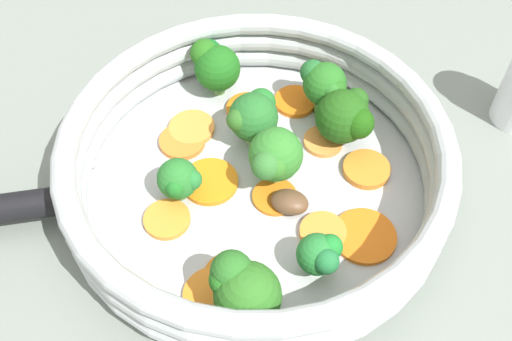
{
  "coord_description": "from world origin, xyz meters",
  "views": [
    {
      "loc": [
        -0.24,
        0.13,
        0.39
      ],
      "look_at": [
        0.0,
        0.0,
        0.03
      ],
      "focal_mm": 42.0,
      "sensor_mm": 36.0,
      "label": 1
    }
  ],
  "objects_px": {
    "carrot_slice_1": "(182,141)",
    "mushroom_piece_0": "(290,202)",
    "carrot_slice_4": "(227,275)",
    "carrot_slice_11": "(166,217)",
    "carrot_slice_12": "(323,141)",
    "carrot_slice_2": "(247,109)",
    "broccoli_floret_2": "(243,290)",
    "carrot_slice_9": "(366,169)",
    "broccoli_floret_5": "(214,64)",
    "broccoli_floret_0": "(346,116)",
    "broccoli_floret_1": "(179,180)",
    "carrot_slice_7": "(213,295)",
    "broccoli_floret_6": "(325,85)",
    "broccoli_floret_3": "(318,256)",
    "skillet": "(256,186)",
    "carrot_slice_5": "(192,128)",
    "carrot_slice_6": "(295,101)",
    "carrot_slice_10": "(364,236)",
    "broccoli_floret_7": "(253,116)",
    "carrot_slice_0": "(323,232)",
    "carrot_slice_8": "(210,181)",
    "carrot_slice_3": "(275,197)",
    "broccoli_floret_4": "(275,157)"
  },
  "relations": [
    {
      "from": "carrot_slice_1",
      "to": "mushroom_piece_0",
      "type": "height_order",
      "value": "mushroom_piece_0"
    },
    {
      "from": "carrot_slice_1",
      "to": "carrot_slice_4",
      "type": "xyz_separation_m",
      "value": [
        -0.13,
        0.02,
        -0.0
      ]
    },
    {
      "from": "carrot_slice_11",
      "to": "carrot_slice_12",
      "type": "relative_size",
      "value": 1.08
    },
    {
      "from": "carrot_slice_2",
      "to": "broccoli_floret_2",
      "type": "relative_size",
      "value": 0.7
    },
    {
      "from": "carrot_slice_1",
      "to": "carrot_slice_9",
      "type": "bearing_deg",
      "value": -129.72
    },
    {
      "from": "carrot_slice_12",
      "to": "broccoli_floret_5",
      "type": "bearing_deg",
      "value": 26.81
    },
    {
      "from": "carrot_slice_12",
      "to": "broccoli_floret_0",
      "type": "height_order",
      "value": "broccoli_floret_0"
    },
    {
      "from": "mushroom_piece_0",
      "to": "carrot_slice_1",
      "type": "bearing_deg",
      "value": 24.77
    },
    {
      "from": "broccoli_floret_1",
      "to": "carrot_slice_7",
      "type": "bearing_deg",
      "value": 170.03
    },
    {
      "from": "carrot_slice_11",
      "to": "broccoli_floret_6",
      "type": "relative_size",
      "value": 0.71
    },
    {
      "from": "broccoli_floret_1",
      "to": "broccoli_floret_3",
      "type": "height_order",
      "value": "same"
    },
    {
      "from": "skillet",
      "to": "carrot_slice_1",
      "type": "bearing_deg",
      "value": 28.0
    },
    {
      "from": "carrot_slice_2",
      "to": "carrot_slice_5",
      "type": "xyz_separation_m",
      "value": [
        0.0,
        0.05,
        0.0
      ]
    },
    {
      "from": "carrot_slice_4",
      "to": "carrot_slice_6",
      "type": "xyz_separation_m",
      "value": [
        0.12,
        -0.13,
        0.0
      ]
    },
    {
      "from": "skillet",
      "to": "carrot_slice_10",
      "type": "height_order",
      "value": "carrot_slice_10"
    },
    {
      "from": "broccoli_floret_7",
      "to": "broccoli_floret_1",
      "type": "bearing_deg",
      "value": 108.73
    },
    {
      "from": "carrot_slice_11",
      "to": "broccoli_floret_5",
      "type": "xyz_separation_m",
      "value": [
        0.11,
        -0.09,
        0.03
      ]
    },
    {
      "from": "carrot_slice_0",
      "to": "broccoli_floret_0",
      "type": "xyz_separation_m",
      "value": [
        0.07,
        -0.06,
        0.03
      ]
    },
    {
      "from": "carrot_slice_9",
      "to": "broccoli_floret_1",
      "type": "distance_m",
      "value": 0.15
    },
    {
      "from": "carrot_slice_6",
      "to": "carrot_slice_11",
      "type": "distance_m",
      "value": 0.16
    },
    {
      "from": "carrot_slice_11",
      "to": "carrot_slice_5",
      "type": "bearing_deg",
      "value": -37.32
    },
    {
      "from": "carrot_slice_5",
      "to": "carrot_slice_10",
      "type": "xyz_separation_m",
      "value": [
        -0.15,
        -0.07,
        -0.0
      ]
    },
    {
      "from": "carrot_slice_2",
      "to": "carrot_slice_6",
      "type": "height_order",
      "value": "same"
    },
    {
      "from": "carrot_slice_9",
      "to": "broccoli_floret_0",
      "type": "bearing_deg",
      "value": -1.64
    },
    {
      "from": "carrot_slice_0",
      "to": "broccoli_floret_1",
      "type": "height_order",
      "value": "broccoli_floret_1"
    },
    {
      "from": "carrot_slice_8",
      "to": "carrot_slice_6",
      "type": "bearing_deg",
      "value": -67.32
    },
    {
      "from": "carrot_slice_6",
      "to": "carrot_slice_12",
      "type": "xyz_separation_m",
      "value": [
        -0.05,
        0.0,
        -0.0
      ]
    },
    {
      "from": "carrot_slice_1",
      "to": "carrot_slice_10",
      "type": "xyz_separation_m",
      "value": [
        -0.15,
        -0.08,
        -0.0
      ]
    },
    {
      "from": "carrot_slice_6",
      "to": "carrot_slice_10",
      "type": "xyz_separation_m",
      "value": [
        -0.14,
        0.03,
        -0.0
      ]
    },
    {
      "from": "carrot_slice_9",
      "to": "broccoli_floret_0",
      "type": "distance_m",
      "value": 0.04
    },
    {
      "from": "carrot_slice_10",
      "to": "broccoli_floret_6",
      "type": "height_order",
      "value": "broccoli_floret_6"
    },
    {
      "from": "broccoli_floret_2",
      "to": "broccoli_floret_5",
      "type": "height_order",
      "value": "broccoli_floret_2"
    },
    {
      "from": "carrot_slice_6",
      "to": "broccoli_floret_1",
      "type": "relative_size",
      "value": 0.96
    },
    {
      "from": "carrot_slice_8",
      "to": "broccoli_floret_3",
      "type": "height_order",
      "value": "broccoli_floret_3"
    },
    {
      "from": "carrot_slice_0",
      "to": "carrot_slice_3",
      "type": "bearing_deg",
      "value": 18.44
    },
    {
      "from": "carrot_slice_8",
      "to": "broccoli_floret_1",
      "type": "relative_size",
      "value": 1.18
    },
    {
      "from": "broccoli_floret_2",
      "to": "carrot_slice_11",
      "type": "bearing_deg",
      "value": 10.34
    },
    {
      "from": "skillet",
      "to": "carrot_slice_4",
      "type": "xyz_separation_m",
      "value": [
        -0.06,
        0.06,
        0.01
      ]
    },
    {
      "from": "broccoli_floret_4",
      "to": "broccoli_floret_5",
      "type": "height_order",
      "value": "broccoli_floret_4"
    },
    {
      "from": "carrot_slice_1",
      "to": "broccoli_floret_1",
      "type": "bearing_deg",
      "value": 155.31
    },
    {
      "from": "carrot_slice_5",
      "to": "carrot_slice_2",
      "type": "bearing_deg",
      "value": -92.97
    },
    {
      "from": "broccoli_floret_6",
      "to": "carrot_slice_7",
      "type": "bearing_deg",
      "value": 125.27
    },
    {
      "from": "skillet",
      "to": "carrot_slice_0",
      "type": "distance_m",
      "value": 0.07
    },
    {
      "from": "carrot_slice_6",
      "to": "carrot_slice_7",
      "type": "bearing_deg",
      "value": 132.44
    },
    {
      "from": "carrot_slice_12",
      "to": "mushroom_piece_0",
      "type": "xyz_separation_m",
      "value": [
        -0.04,
        0.06,
        0.01
      ]
    },
    {
      "from": "carrot_slice_6",
      "to": "carrot_slice_9",
      "type": "bearing_deg",
      "value": -172.98
    },
    {
      "from": "skillet",
      "to": "carrot_slice_0",
      "type": "height_order",
      "value": "carrot_slice_0"
    },
    {
      "from": "broccoli_floret_6",
      "to": "broccoli_floret_3",
      "type": "bearing_deg",
      "value": 146.31
    },
    {
      "from": "carrot_slice_7",
      "to": "broccoli_floret_1",
      "type": "xyz_separation_m",
      "value": [
        0.09,
        -0.02,
        0.02
      ]
    },
    {
      "from": "carrot_slice_9",
      "to": "broccoli_floret_1",
      "type": "bearing_deg",
      "value": 71.21
    }
  ]
}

